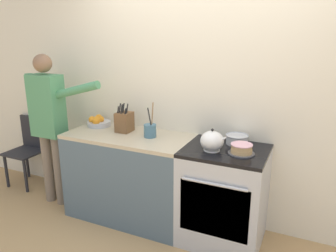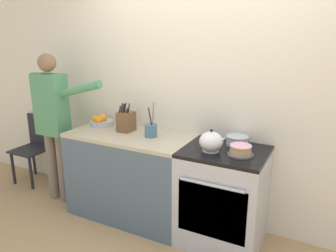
{
  "view_description": "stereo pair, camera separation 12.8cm",
  "coord_description": "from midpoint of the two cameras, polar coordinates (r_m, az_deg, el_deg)",
  "views": [
    {
      "loc": [
        0.96,
        -2.3,
        1.85
      ],
      "look_at": [
        -0.22,
        0.27,
        1.03
      ],
      "focal_mm": 35.0,
      "sensor_mm": 36.0,
      "label": 1
    },
    {
      "loc": [
        1.08,
        -2.24,
        1.85
      ],
      "look_at": [
        -0.22,
        0.27,
        1.03
      ],
      "focal_mm": 35.0,
      "sensor_mm": 36.0,
      "label": 2
    }
  ],
  "objects": [
    {
      "name": "fruit_bowl",
      "position": [
        3.57,
        -13.09,
        0.71
      ],
      "size": [
        0.25,
        0.25,
        0.11
      ],
      "color": "#B7BABF",
      "rests_on": "counter_cabinet"
    },
    {
      "name": "ground_plane",
      "position": [
        3.1,
        0.47,
        -20.49
      ],
      "size": [
        16.0,
        16.0,
        0.0
      ],
      "primitive_type": "plane",
      "color": "tan"
    },
    {
      "name": "layer_cake",
      "position": [
        2.74,
        11.38,
        -4.0
      ],
      "size": [
        0.22,
        0.22,
        0.09
      ],
      "color": "#4C4C51",
      "rests_on": "stove_range"
    },
    {
      "name": "mixing_bowl",
      "position": [
        2.97,
        10.71,
        -2.28
      ],
      "size": [
        0.2,
        0.2,
        0.09
      ],
      "color": "#B7BABF",
      "rests_on": "stove_range"
    },
    {
      "name": "dining_chair",
      "position": [
        4.46,
        -23.75,
        -3.2
      ],
      "size": [
        0.4,
        0.4,
        0.84
      ],
      "rotation": [
        0.0,
        0.0,
        -0.14
      ],
      "color": "#232328",
      "rests_on": "ground_plane"
    },
    {
      "name": "tea_kettle",
      "position": [
        2.77,
        6.4,
        -2.62
      ],
      "size": [
        0.24,
        0.2,
        0.19
      ],
      "color": "white",
      "rests_on": "stove_range"
    },
    {
      "name": "wall_back",
      "position": [
        3.12,
        5.3,
        5.91
      ],
      "size": [
        8.0,
        0.04,
        2.6
      ],
      "color": "silver",
      "rests_on": "ground_plane"
    },
    {
      "name": "knife_block",
      "position": [
        3.31,
        -8.72,
        0.73
      ],
      "size": [
        0.14,
        0.16,
        0.29
      ],
      "color": "brown",
      "rests_on": "counter_cabinet"
    },
    {
      "name": "counter_cabinet",
      "position": [
        3.38,
        -7.77,
        -8.64
      ],
      "size": [
        1.24,
        0.61,
        0.88
      ],
      "color": "#4C6070",
      "rests_on": "ground_plane"
    },
    {
      "name": "stove_range",
      "position": [
        3.02,
        8.39,
        -11.91
      ],
      "size": [
        0.71,
        0.64,
        0.88
      ],
      "color": "#B7BABF",
      "rests_on": "ground_plane"
    },
    {
      "name": "utensil_crock",
      "position": [
        3.12,
        -4.31,
        -0.74
      ],
      "size": [
        0.12,
        0.12,
        0.34
      ],
      "color": "#477084",
      "rests_on": "counter_cabinet"
    },
    {
      "name": "person_baker",
      "position": [
        3.68,
        -20.98,
        1.34
      ],
      "size": [
        0.93,
        0.2,
        1.64
      ],
      "rotation": [
        0.0,
        0.0,
        -0.11
      ],
      "color": "#7A6B5B",
      "rests_on": "ground_plane"
    }
  ]
}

